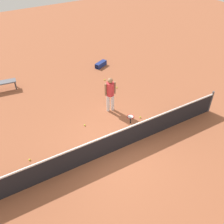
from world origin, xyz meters
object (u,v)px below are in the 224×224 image
object	(u,v)px
courtside_bench	(0,83)
tennis_ball_baseline	(30,160)
tennis_ball_stray_left	(85,125)
tennis_ball_by_net	(105,80)
tennis_ball_stray_right	(56,159)
equipment_bag	(100,65)
tennis_racket_near_player	(130,117)
tennis_ball_near_player	(140,117)
tennis_ball_midcourt	(117,88)
player_near_side	(110,92)

from	to	relation	value
courtside_bench	tennis_ball_baseline	bearing A→B (deg)	89.33
tennis_ball_baseline	tennis_ball_stray_left	distance (m)	2.68
tennis_ball_by_net	tennis_ball_stray_right	bearing A→B (deg)	43.70
tennis_ball_stray_left	equipment_bag	distance (m)	5.29
tennis_ball_by_net	equipment_bag	size ratio (longest dim) A/B	0.08
tennis_ball_by_net	tennis_ball_baseline	world-z (taller)	same
tennis_ball_baseline	tennis_ball_stray_right	xyz separation A→B (m)	(-0.86, 0.44, 0.00)
tennis_racket_near_player	tennis_ball_stray_right	xyz separation A→B (m)	(3.73, 0.69, 0.02)
tennis_ball_near_player	tennis_ball_stray_right	distance (m)	4.10
tennis_ball_near_player	tennis_ball_by_net	world-z (taller)	same
tennis_ball_baseline	courtside_bench	distance (m)	5.34
tennis_racket_near_player	tennis_ball_midcourt	bearing A→B (deg)	-106.00
tennis_ball_stray_left	tennis_racket_near_player	bearing A→B (deg)	166.34
equipment_bag	player_near_side	bearing A→B (deg)	68.49
tennis_ball_stray_left	equipment_bag	size ratio (longest dim) A/B	0.08
tennis_ball_stray_left	tennis_ball_near_player	bearing A→B (deg)	162.49
tennis_racket_near_player	courtside_bench	distance (m)	6.81
tennis_ball_near_player	courtside_bench	distance (m)	7.23
tennis_ball_baseline	player_near_side	bearing A→B (deg)	-164.25
tennis_ball_by_net	tennis_racket_near_player	bearing A→B (deg)	81.46
player_near_side	tennis_ball_stray_left	bearing A→B (deg)	15.22
tennis_ball_stray_right	tennis_ball_baseline	bearing A→B (deg)	-27.05
tennis_ball_baseline	courtside_bench	size ratio (longest dim) A/B	0.04
tennis_ball_midcourt	tennis_ball_stray_right	world-z (taller)	same
tennis_ball_baseline	tennis_racket_near_player	bearing A→B (deg)	-176.88
equipment_bag	tennis_ball_near_player	bearing A→B (deg)	82.49
tennis_ball_near_player	tennis_ball_midcourt	xyz separation A→B (m)	(-0.32, -2.60, 0.00)
tennis_ball_midcourt	tennis_ball_stray_right	xyz separation A→B (m)	(4.40, 3.04, 0.00)
tennis_ball_stray_left	courtside_bench	xyz separation A→B (m)	(2.51, -4.58, 0.38)
tennis_ball_by_net	courtside_bench	world-z (taller)	courtside_bench
tennis_ball_stray_right	tennis_racket_near_player	bearing A→B (deg)	-169.50
tennis_ball_stray_left	tennis_ball_by_net	bearing A→B (deg)	-131.39
tennis_ball_midcourt	tennis_ball_stray_left	xyz separation A→B (m)	(2.69, 1.86, 0.00)
tennis_ball_near_player	tennis_ball_by_net	bearing A→B (deg)	-92.44
tennis_ball_baseline	courtside_bench	bearing A→B (deg)	-90.67
tennis_ball_stray_left	tennis_ball_stray_right	bearing A→B (deg)	34.65
tennis_ball_stray_right	tennis_ball_near_player	bearing A→B (deg)	-173.92
courtside_bench	tennis_ball_midcourt	bearing A→B (deg)	152.35
tennis_ball_stray_right	player_near_side	bearing A→B (deg)	-153.62
tennis_racket_near_player	tennis_ball_stray_left	world-z (taller)	tennis_ball_stray_left
tennis_ball_by_net	equipment_bag	world-z (taller)	equipment_bag
tennis_racket_near_player	tennis_ball_near_player	distance (m)	0.43
tennis_ball_near_player	player_near_side	bearing A→B (deg)	-52.71
tennis_ball_near_player	tennis_ball_by_net	distance (m)	3.61
tennis_racket_near_player	tennis_ball_midcourt	size ratio (longest dim) A/B	8.81
tennis_ball_baseline	equipment_bag	distance (m)	7.56
tennis_ball_near_player	tennis_ball_midcourt	distance (m)	2.62
tennis_ball_midcourt	tennis_ball_stray_right	size ratio (longest dim) A/B	1.00
tennis_ball_near_player	equipment_bag	size ratio (longest dim) A/B	0.08
tennis_ball_midcourt	tennis_ball_stray_right	distance (m)	5.35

